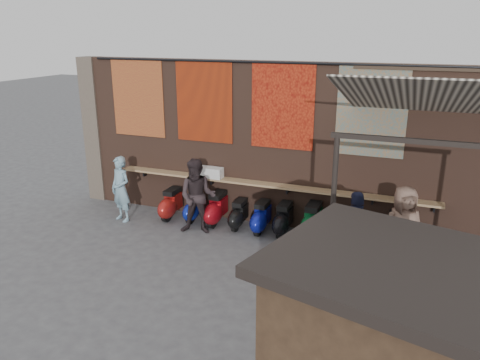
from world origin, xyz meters
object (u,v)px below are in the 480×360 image
Objects in this scene: shelf_box at (210,172)px; scooter_stool_8 at (364,232)px; scooter_stool_7 at (338,227)px; shopper_grey at (457,298)px; diner_left at (121,189)px; scooter_stool_6 at (312,222)px; scooter_stool_2 at (217,209)px; scooter_stool_9 at (393,234)px; scooter_stool_1 at (194,208)px; shopper_tan at (402,229)px; scooter_stool_3 at (239,215)px; scooter_stool_0 at (171,204)px; scooter_stool_5 at (284,219)px; shopper_navy at (356,235)px; scooter_stool_4 at (261,217)px; diner_right at (198,197)px.

scooter_stool_8 is (3.89, -0.28, -0.90)m from shelf_box.
shopper_grey is at bearing -53.18° from scooter_stool_7.
shelf_box is 2.30m from diner_left.
scooter_stool_8 is at bearing 0.70° from scooter_stool_6.
diner_left is (-2.36, -0.64, 0.44)m from scooter_stool_2.
scooter_stool_8 is at bearing 179.49° from scooter_stool_9.
shopper_tan is at bearing -9.27° from scooter_stool_1.
scooter_stool_3 is 0.44× the size of diner_left.
scooter_stool_8 is (3.61, -0.01, -0.05)m from scooter_stool_2.
scooter_stool_1 is 0.85× the size of scooter_stool_2.
scooter_stool_5 is at bearing 1.08° from scooter_stool_0.
scooter_stool_6 is 4.85m from diner_left.
scooter_stool_9 is (3.63, 0.01, 0.07)m from scooter_stool_3.
scooter_stool_9 is 0.50× the size of shopper_navy.
shopper_tan is (3.21, -0.75, 0.51)m from scooter_stool_4.
scooter_stool_5 is at bearing -57.22° from shopper_navy.
scooter_stool_5 is at bearing -24.63° from shopper_grey.
shopper_navy is (1.16, -1.44, 0.47)m from scooter_stool_6.
scooter_stool_6 is 2.75m from diner_right.
scooter_stool_8 is at bearing -109.45° from shopper_navy.
scooter_stool_1 is at bearing 178.10° from scooter_stool_3.
shelf_box is 0.36× the size of shopper_tan.
scooter_stool_2 is at bearing -0.65° from scooter_stool_1.
scooter_stool_7 is at bearing -5.64° from shelf_box.
scooter_stool_1 is at bearing -11.35° from shopper_grey.
diner_left is at bearing -1.56° from shopper_grey.
scooter_stool_5 is 0.48× the size of diner_left.
scooter_stool_9 is at bearing 0.23° from scooter_stool_3.
diner_left reaches higher than scooter_stool_7.
shopper_navy is (0.56, -1.41, 0.48)m from scooter_stool_7.
scooter_stool_8 is at bearing -4.09° from shelf_box.
shelf_box is at bearing -43.06° from shopper_navy.
shopper_tan is (4.70, -1.08, -0.37)m from shelf_box.
shopper_tan is at bearing -13.18° from scooter_stool_4.
scooter_stool_8 is 0.41× the size of diner_right.
diner_right is at bearing -170.00° from scooter_stool_7.
diner_right reaches higher than scooter_stool_0.
scooter_stool_9 is at bearing 76.38° from shopper_tan.
shopper_grey is 0.94× the size of shopper_tan.
scooter_stool_0 is 1.09× the size of scooter_stool_8.
scooter_stool_1 is at bearing 179.71° from scooter_stool_8.
scooter_stool_9 is at bearing -0.27° from scooter_stool_2.
scooter_stool_5 is at bearing 1.23° from scooter_stool_3.
scooter_stool_4 is (1.20, -0.06, -0.03)m from scooter_stool_2.
scooter_stool_9 is 0.53× the size of shopper_grey.
diner_right is at bearing -162.18° from scooter_stool_5.
scooter_stool_5 is (0.54, 0.05, 0.01)m from scooter_stool_4.
scooter_stool_7 is (0.60, -0.04, -0.01)m from scooter_stool_6.
shopper_navy is at bearing -30.45° from scooter_stool_4.
shopper_grey is at bearing -36.50° from scooter_stool_4.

